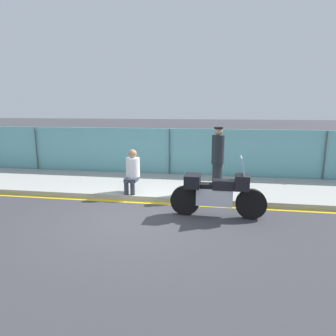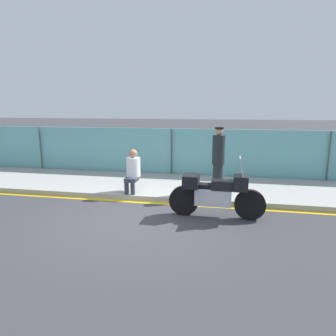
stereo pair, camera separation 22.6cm
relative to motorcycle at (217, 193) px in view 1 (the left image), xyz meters
The scene contains 7 objects.
ground_plane 1.90m from the motorcycle, 163.94° to the right, with size 120.00×120.00×0.00m, color #38383D.
sidewalk 2.93m from the motorcycle, 127.17° to the left, with size 39.26×2.95×0.14m.
curb_paint_stripe 1.98m from the motorcycle, 157.17° to the left, with size 39.26×0.18×0.01m.
storefront_fence 4.25m from the motorcycle, 114.28° to the left, with size 37.29×0.17×1.80m.
motorcycle is the anchor object (origin of this frame).
officer_standing 1.75m from the motorcycle, 90.26° to the left, with size 0.35×0.35×1.87m.
person_seated_on_curb 2.73m from the motorcycle, 152.43° to the left, with size 0.40×0.65×1.23m.
Camera 1 is at (1.72, -6.36, 2.55)m, focal length 32.00 mm.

